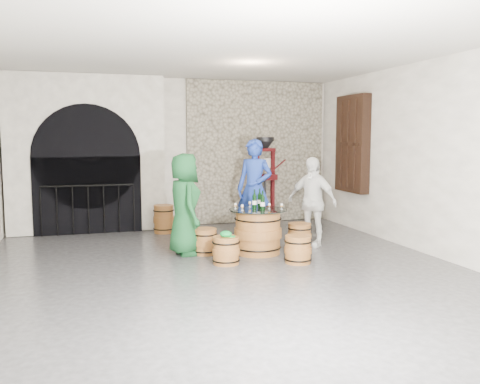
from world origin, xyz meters
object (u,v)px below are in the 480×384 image
object	(u,v)px
wine_bottle_center	(263,202)
wine_bottle_right	(260,200)
corking_press	(265,173)
barrel_table	(258,232)
barrel_stool_near_left	(226,250)
person_white	(312,201)
barrel_stool_far	(255,231)
barrel_stool_left	(205,241)
wine_bottle_left	(254,201)
person_blue	(254,189)
barrel_stool_near_right	(298,249)
barrel_stool_right	(299,235)
side_barrel	(164,219)
person_green	(185,204)

from	to	relation	value
wine_bottle_center	wine_bottle_right	distance (m)	0.32
corking_press	barrel_table	bearing A→B (deg)	-123.48
barrel_stool_near_left	person_white	bearing A→B (deg)	25.27
barrel_stool_far	barrel_stool_left	bearing A→B (deg)	-149.38
wine_bottle_left	wine_bottle_center	size ratio (longest dim) A/B	1.00
barrel_stool_far	person_blue	bearing A→B (deg)	74.55
barrel_stool_near_right	barrel_stool_near_left	xyz separation A→B (m)	(-1.09, 0.25, 0.00)
person_blue	person_white	distance (m)	1.19
wine_bottle_left	corking_press	world-z (taller)	corking_press
barrel_stool_near_right	wine_bottle_left	distance (m)	1.19
person_white	barrel_stool_right	bearing A→B (deg)	-112.78
wine_bottle_left	corking_press	bearing A→B (deg)	67.21
barrel_stool_right	person_white	xyz separation A→B (m)	(0.26, 0.07, 0.59)
barrel_stool_far	wine_bottle_left	xyz separation A→B (m)	(-0.27, -0.76, 0.67)
side_barrel	wine_bottle_right	bearing A→B (deg)	-57.11
person_blue	corking_press	bearing A→B (deg)	103.92
side_barrel	barrel_stool_near_right	bearing A→B (deg)	-62.01
person_blue	side_barrel	distance (m)	2.04
barrel_stool_far	barrel_stool_near_left	world-z (taller)	same
person_blue	person_white	size ratio (longest dim) A/B	1.20
barrel_stool_near_right	wine_bottle_left	world-z (taller)	wine_bottle_left
barrel_stool_near_right	wine_bottle_left	xyz separation A→B (m)	(-0.42, 0.90, 0.67)
barrel_stool_near_left	wine_bottle_right	world-z (taller)	wine_bottle_right
person_blue	corking_press	xyz separation A→B (m)	(0.79, 1.64, 0.17)
barrel_stool_near_left	wine_bottle_left	world-z (taller)	wine_bottle_left
barrel_stool_right	side_barrel	world-z (taller)	side_barrel
barrel_stool_far	barrel_stool_near_right	bearing A→B (deg)	-84.81
person_white	person_blue	bearing A→B (deg)	-176.33
person_white	corking_press	xyz separation A→B (m)	(0.00, 2.52, 0.33)
barrel_stool_far	corking_press	bearing A→B (deg)	65.91
wine_bottle_right	barrel_stool_near_right	bearing A→B (deg)	-73.80
person_green	person_white	distance (m)	2.30
barrel_stool_left	barrel_stool_near_right	xyz separation A→B (m)	(1.25, -1.00, 0.00)
barrel_table	wine_bottle_right	bearing A→B (deg)	63.87
wine_bottle_left	wine_bottle_right	size ratio (longest dim) A/B	1.00
barrel_stool_far	wine_bottle_right	size ratio (longest dim) A/B	1.34
corking_press	barrel_stool_left	bearing A→B (deg)	-139.00
barrel_table	barrel_stool_right	size ratio (longest dim) A/B	2.22
barrel_stool_left	barrel_stool_near_left	xyz separation A→B (m)	(0.17, -0.75, 0.00)
barrel_stool_near_right	person_blue	distance (m)	2.12
barrel_stool_far	wine_bottle_center	size ratio (longest dim) A/B	1.34
barrel_stool_left	wine_bottle_left	xyz separation A→B (m)	(0.84, -0.11, 0.67)
barrel_table	barrel_stool_near_left	size ratio (longest dim) A/B	2.22
barrel_stool_near_left	wine_bottle_center	world-z (taller)	wine_bottle_center
person_green	wine_bottle_right	distance (m)	1.28
barrel_table	person_white	distance (m)	1.23
barrel_stool_left	wine_bottle_right	world-z (taller)	wine_bottle_right
wine_bottle_center	person_blue	bearing A→B (deg)	77.57
barrel_stool_near_right	barrel_stool_near_left	bearing A→B (deg)	166.97
barrel_stool_far	barrel_stool_near_right	world-z (taller)	same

